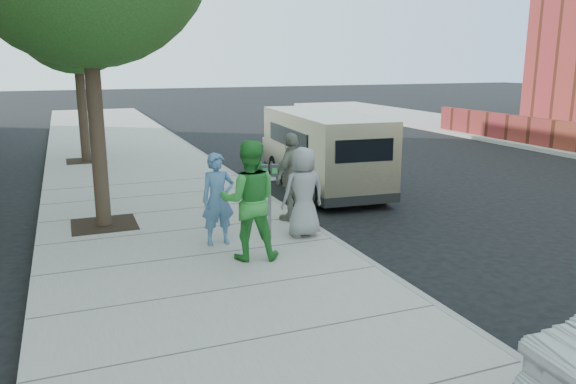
{
  "coord_description": "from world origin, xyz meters",
  "views": [
    {
      "loc": [
        -2.85,
        -8.53,
        3.23
      ],
      "look_at": [
        0.5,
        -0.12,
        1.1
      ],
      "focal_mm": 35.0,
      "sensor_mm": 36.0,
      "label": 1
    }
  ],
  "objects_px": {
    "parking_meter": "(270,186)",
    "van": "(322,149)",
    "person_officer": "(218,199)",
    "tree_far": "(75,3)",
    "person_gray_shirt": "(303,192)",
    "person_green_shirt": "(249,200)",
    "person_striped_polo": "(292,177)"
  },
  "relations": [
    {
      "from": "person_officer",
      "to": "person_striped_polo",
      "type": "height_order",
      "value": "person_striped_polo"
    },
    {
      "from": "tree_far",
      "to": "person_gray_shirt",
      "type": "relative_size",
      "value": 4.03
    },
    {
      "from": "person_officer",
      "to": "van",
      "type": "bearing_deg",
      "value": 43.37
    },
    {
      "from": "person_green_shirt",
      "to": "person_striped_polo",
      "type": "distance_m",
      "value": 2.34
    },
    {
      "from": "van",
      "to": "person_gray_shirt",
      "type": "height_order",
      "value": "van"
    },
    {
      "from": "person_green_shirt",
      "to": "person_striped_polo",
      "type": "height_order",
      "value": "person_green_shirt"
    },
    {
      "from": "person_striped_polo",
      "to": "parking_meter",
      "type": "bearing_deg",
      "value": 18.18
    },
    {
      "from": "person_striped_polo",
      "to": "van",
      "type": "bearing_deg",
      "value": -157.94
    },
    {
      "from": "van",
      "to": "person_green_shirt",
      "type": "height_order",
      "value": "person_green_shirt"
    },
    {
      "from": "person_officer",
      "to": "person_gray_shirt",
      "type": "bearing_deg",
      "value": -6.54
    },
    {
      "from": "parking_meter",
      "to": "person_gray_shirt",
      "type": "relative_size",
      "value": 0.84
    },
    {
      "from": "person_officer",
      "to": "person_striped_polo",
      "type": "relative_size",
      "value": 0.91
    },
    {
      "from": "person_green_shirt",
      "to": "person_gray_shirt",
      "type": "xyz_separation_m",
      "value": [
        1.25,
        0.76,
        -0.14
      ]
    },
    {
      "from": "person_green_shirt",
      "to": "person_striped_polo",
      "type": "bearing_deg",
      "value": -113.03
    },
    {
      "from": "tree_far",
      "to": "person_green_shirt",
      "type": "distance_m",
      "value": 11.26
    },
    {
      "from": "parking_meter",
      "to": "van",
      "type": "relative_size",
      "value": 0.25
    },
    {
      "from": "van",
      "to": "person_green_shirt",
      "type": "relative_size",
      "value": 2.83
    },
    {
      "from": "person_gray_shirt",
      "to": "person_striped_polo",
      "type": "xyz_separation_m",
      "value": [
        0.22,
        1.06,
        0.06
      ]
    },
    {
      "from": "tree_far",
      "to": "person_gray_shirt",
      "type": "distance_m",
      "value": 10.92
    },
    {
      "from": "person_green_shirt",
      "to": "person_gray_shirt",
      "type": "distance_m",
      "value": 1.47
    },
    {
      "from": "parking_meter",
      "to": "person_green_shirt",
      "type": "height_order",
      "value": "person_green_shirt"
    },
    {
      "from": "person_officer",
      "to": "tree_far",
      "type": "bearing_deg",
      "value": 98.03
    },
    {
      "from": "tree_far",
      "to": "person_green_shirt",
      "type": "bearing_deg",
      "value": -79.2
    },
    {
      "from": "parking_meter",
      "to": "person_gray_shirt",
      "type": "height_order",
      "value": "person_gray_shirt"
    },
    {
      "from": "parking_meter",
      "to": "van",
      "type": "distance_m",
      "value": 4.82
    },
    {
      "from": "van",
      "to": "person_gray_shirt",
      "type": "relative_size",
      "value": 3.34
    },
    {
      "from": "van",
      "to": "person_officer",
      "type": "distance_m",
      "value": 5.29
    },
    {
      "from": "person_green_shirt",
      "to": "person_officer",
      "type": "bearing_deg",
      "value": -56.73
    },
    {
      "from": "tree_far",
      "to": "person_officer",
      "type": "xyz_separation_m",
      "value": [
        1.71,
        -9.54,
        -3.94
      ]
    },
    {
      "from": "parking_meter",
      "to": "van",
      "type": "height_order",
      "value": "van"
    },
    {
      "from": "tree_far",
      "to": "parking_meter",
      "type": "xyz_separation_m",
      "value": [
        2.59,
        -9.68,
        -3.76
      ]
    },
    {
      "from": "person_striped_polo",
      "to": "person_green_shirt",
      "type": "bearing_deg",
      "value": 17.97
    }
  ]
}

